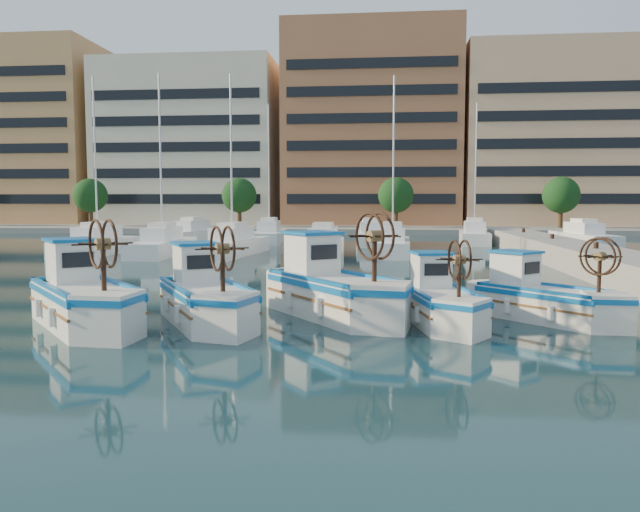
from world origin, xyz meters
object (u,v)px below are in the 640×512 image
Objects in this scene: fishing_boat_b at (205,295)px; fishing_boat_c at (332,287)px; fishing_boat_a at (83,296)px; fishing_boat_e at (542,297)px; fishing_boat_d at (439,299)px.

fishing_boat_c is at bearing -8.57° from fishing_boat_b.
fishing_boat_e is (12.99, 2.18, -0.14)m from fishing_boat_a.
fishing_boat_b is at bearing 145.19° from fishing_boat_e.
fishing_boat_a is at bearing 176.55° from fishing_boat_d.
fishing_boat_b is at bearing 173.83° from fishing_boat_d.
fishing_boat_b is at bearing -27.36° from fishing_boat_a.
fishing_boat_d is 1.05× the size of fishing_boat_e.
fishing_boat_e is at bearing -36.74° from fishing_boat_c.
fishing_boat_c reaches higher than fishing_boat_d.
fishing_boat_a is 13.18m from fishing_boat_e.
fishing_boat_a is 7.15m from fishing_boat_c.
fishing_boat_c is 6.19m from fishing_boat_e.
fishing_boat_b is (3.26, 0.78, -0.05)m from fishing_boat_a.
fishing_boat_e is at bearing 2.85° from fishing_boat_d.
fishing_boat_b is 1.20× the size of fishing_boat_e.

